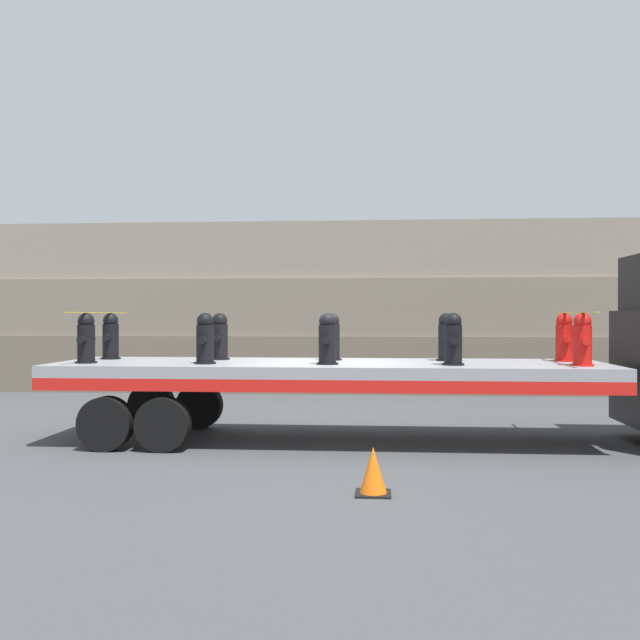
{
  "coord_description": "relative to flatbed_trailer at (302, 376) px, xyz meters",
  "views": [
    {
      "loc": [
        0.81,
        -12.26,
        2.18
      ],
      "look_at": [
        -0.17,
        0.0,
        2.09
      ],
      "focal_mm": 40.0,
      "sensor_mm": 36.0,
      "label": 1
    }
  ],
  "objects": [
    {
      "name": "traffic_cone",
      "position": [
        1.25,
        -3.62,
        -0.84
      ],
      "size": [
        0.43,
        0.43,
        0.58
      ],
      "color": "black",
      "rests_on": "ground_plane"
    },
    {
      "name": "ground_plane",
      "position": [
        0.48,
        0.0,
        -1.13
      ],
      "size": [
        120.0,
        120.0,
        0.0
      ],
      "primitive_type": "plane",
      "color": "#3F4244"
    },
    {
      "name": "cargo_strap_rear",
      "position": [
        -3.62,
        0.0,
        1.1
      ],
      "size": [
        0.05,
        2.73,
        0.01
      ],
      "color": "yellow",
      "rests_on": "fire_hydrant_black_near_0"
    },
    {
      "name": "fire_hydrant_black_near_3",
      "position": [
        2.53,
        -0.56,
        0.65
      ],
      "size": [
        0.36,
        0.49,
        0.85
      ],
      "color": "black",
      "rests_on": "flatbed_trailer"
    },
    {
      "name": "fire_hydrant_red_near_4",
      "position": [
        4.58,
        -0.56,
        0.65
      ],
      "size": [
        0.36,
        0.49,
        0.85
      ],
      "color": "red",
      "rests_on": "flatbed_trailer"
    },
    {
      "name": "fire_hydrant_red_far_4",
      "position": [
        4.58,
        0.56,
        0.65
      ],
      "size": [
        0.36,
        0.49,
        0.85
      ],
      "color": "red",
      "rests_on": "flatbed_trailer"
    },
    {
      "name": "fire_hydrant_black_far_1",
      "position": [
        -1.57,
        0.56,
        0.65
      ],
      "size": [
        0.36,
        0.49,
        0.85
      ],
      "color": "black",
      "rests_on": "flatbed_trailer"
    },
    {
      "name": "cargo_strap_middle",
      "position": [
        4.58,
        0.0,
        1.1
      ],
      "size": [
        0.05,
        2.73,
        0.01
      ],
      "color": "yellow",
      "rests_on": "fire_hydrant_red_near_4"
    },
    {
      "name": "flatbed_trailer",
      "position": [
        0.0,
        0.0,
        0.0
      ],
      "size": [
        9.4,
        2.63,
        1.36
      ],
      "color": "gray",
      "rests_on": "ground_plane"
    },
    {
      "name": "rock_cliff",
      "position": [
        0.48,
        8.72,
        1.27
      ],
      "size": [
        60.0,
        3.3,
        4.79
      ],
      "color": "#665B4C",
      "rests_on": "ground_plane"
    },
    {
      "name": "fire_hydrant_black_far_3",
      "position": [
        2.53,
        0.56,
        0.65
      ],
      "size": [
        0.36,
        0.49,
        0.85
      ],
      "color": "black",
      "rests_on": "flatbed_trailer"
    },
    {
      "name": "fire_hydrant_black_near_2",
      "position": [
        0.48,
        -0.56,
        0.65
      ],
      "size": [
        0.36,
        0.49,
        0.85
      ],
      "color": "black",
      "rests_on": "flatbed_trailer"
    },
    {
      "name": "fire_hydrant_black_near_1",
      "position": [
        -1.57,
        -0.56,
        0.65
      ],
      "size": [
        0.36,
        0.49,
        0.85
      ],
      "color": "black",
      "rests_on": "flatbed_trailer"
    },
    {
      "name": "fire_hydrant_black_far_2",
      "position": [
        0.48,
        0.56,
        0.65
      ],
      "size": [
        0.36,
        0.49,
        0.85
      ],
      "color": "black",
      "rests_on": "flatbed_trailer"
    },
    {
      "name": "fire_hydrant_black_near_0",
      "position": [
        -3.62,
        -0.56,
        0.65
      ],
      "size": [
        0.36,
        0.49,
        0.85
      ],
      "color": "black",
      "rests_on": "flatbed_trailer"
    },
    {
      "name": "fire_hydrant_black_far_0",
      "position": [
        -3.62,
        0.56,
        0.65
      ],
      "size": [
        0.36,
        0.49,
        0.85
      ],
      "color": "black",
      "rests_on": "flatbed_trailer"
    }
  ]
}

